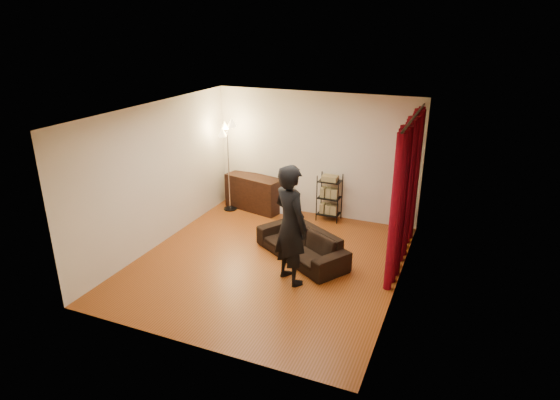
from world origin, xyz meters
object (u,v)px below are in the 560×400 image
at_px(sofa, 301,244).
at_px(media_cabinet, 254,193).
at_px(floor_lamp, 229,167).
at_px(wire_shelf, 329,198).
at_px(person, 291,225).
at_px(storage_boxes, 286,199).

xyz_separation_m(sofa, media_cabinet, (-1.83, 1.84, 0.11)).
bearing_deg(floor_lamp, wire_shelf, 7.48).
relative_size(media_cabinet, floor_lamp, 0.66).
height_order(media_cabinet, floor_lamp, floor_lamp).
relative_size(person, storage_boxes, 3.23).
distance_m(person, wire_shelf, 2.75).
height_order(storage_boxes, wire_shelf, wire_shelf).
height_order(sofa, floor_lamp, floor_lamp).
distance_m(media_cabinet, floor_lamp, 0.84).
bearing_deg(person, storage_boxes, -33.24).
xyz_separation_m(sofa, person, (0.10, -0.82, 0.72)).
relative_size(sofa, person, 0.94).
xyz_separation_m(sofa, floor_lamp, (-2.33, 1.59, 0.74)).
height_order(wire_shelf, floor_lamp, floor_lamp).
relative_size(storage_boxes, wire_shelf, 0.61).
bearing_deg(storage_boxes, media_cabinet, -173.44).
bearing_deg(media_cabinet, floor_lamp, -140.40).
relative_size(storage_boxes, floor_lamp, 0.31).
bearing_deg(media_cabinet, storage_boxes, 19.69).
bearing_deg(media_cabinet, person, -40.77).
bearing_deg(sofa, floor_lamp, 177.74).
relative_size(sofa, floor_lamp, 0.93).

